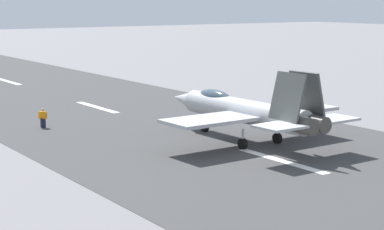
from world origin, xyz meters
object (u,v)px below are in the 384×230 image
(marker_cone_mid, at_px, (272,109))
(marker_cone_far, at_px, (196,94))
(crew_person, at_px, (43,118))
(fighter_jet, at_px, (245,110))

(marker_cone_mid, xyz_separation_m, marker_cone_far, (12.32, 0.00, 0.00))
(marker_cone_mid, bearing_deg, crew_person, 77.82)
(crew_person, bearing_deg, marker_cone_mid, -102.18)
(marker_cone_mid, height_order, marker_cone_far, same)
(fighter_jet, xyz_separation_m, marker_cone_far, (21.44, -10.48, -2.06))
(crew_person, xyz_separation_m, marker_cone_mid, (-4.39, -20.36, -0.52))
(fighter_jet, relative_size, marker_cone_mid, 30.06)
(crew_person, relative_size, marker_cone_far, 2.88)
(marker_cone_mid, bearing_deg, fighter_jet, 131.04)
(crew_person, relative_size, marker_cone_mid, 2.88)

